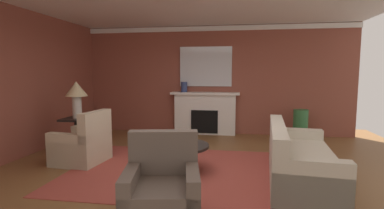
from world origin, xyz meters
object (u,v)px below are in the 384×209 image
at_px(sofa, 298,162).
at_px(mantel_mirror, 206,67).
at_px(coffee_table, 179,151).
at_px(table_lamp, 76,92).
at_px(armchair_near_window, 83,146).
at_px(vase_tall_corner, 300,125).
at_px(side_table, 78,132).
at_px(vase_mantel_left, 184,87).
at_px(armchair_facing_fireplace, 162,193).
at_px(fireplace, 205,114).

bearing_deg(sofa, mantel_mirror, 118.45).
bearing_deg(mantel_mirror, coffee_table, -91.78).
height_order(sofa, coffee_table, sofa).
xyz_separation_m(coffee_table, table_lamp, (-2.29, 0.86, 0.89)).
distance_m(armchair_near_window, vase_tall_corner, 4.94).
bearing_deg(vase_tall_corner, sofa, -102.12).
height_order(mantel_mirror, side_table, mantel_mirror).
bearing_deg(vase_mantel_left, mantel_mirror, 17.18).
bearing_deg(table_lamp, sofa, -13.63).
relative_size(mantel_mirror, armchair_near_window, 1.44).
relative_size(mantel_mirror, armchair_facing_fireplace, 1.44).
relative_size(vase_tall_corner, vase_mantel_left, 2.75).
xyz_separation_m(fireplace, sofa, (1.76, -3.12, -0.23)).
bearing_deg(side_table, armchair_facing_fireplace, -45.21).
relative_size(armchair_facing_fireplace, vase_tall_corner, 1.28).
xyz_separation_m(mantel_mirror, armchair_near_window, (-1.90, -2.93, -1.48)).
bearing_deg(coffee_table, vase_mantel_left, 98.82).
relative_size(coffee_table, side_table, 1.43).
xyz_separation_m(coffee_table, side_table, (-2.29, 0.86, 0.06)).
height_order(fireplace, mantel_mirror, mantel_mirror).
distance_m(coffee_table, table_lamp, 2.60).
relative_size(fireplace, armchair_near_window, 1.89).
distance_m(armchair_facing_fireplace, side_table, 3.46).
relative_size(mantel_mirror, coffee_table, 1.37).
distance_m(side_table, vase_mantel_left, 2.90).
bearing_deg(fireplace, sofa, -60.63).
height_order(sofa, armchair_facing_fireplace, armchair_facing_fireplace).
bearing_deg(armchair_near_window, coffee_table, -5.35).
relative_size(mantel_mirror, vase_mantel_left, 5.09).
distance_m(fireplace, vase_tall_corner, 2.39).
distance_m(fireplace, table_lamp, 3.27).
xyz_separation_m(coffee_table, vase_tall_corner, (2.46, 2.67, 0.03)).
xyz_separation_m(sofa, vase_tall_corner, (0.61, 2.82, 0.07)).
height_order(armchair_facing_fireplace, table_lamp, table_lamp).
xyz_separation_m(mantel_mirror, coffee_table, (-0.10, -3.09, -1.45)).
bearing_deg(table_lamp, coffee_table, -20.45).
relative_size(armchair_near_window, table_lamp, 1.27).
height_order(fireplace, vase_mantel_left, vase_mantel_left).
relative_size(coffee_table, vase_tall_corner, 1.35).
distance_m(mantel_mirror, side_table, 3.55).
relative_size(fireplace, armchair_facing_fireplace, 1.89).
height_order(coffee_table, table_lamp, table_lamp).
bearing_deg(vase_tall_corner, armchair_near_window, -149.55).
relative_size(armchair_near_window, vase_tall_corner, 1.28).
distance_m(mantel_mirror, table_lamp, 3.32).
distance_m(vase_tall_corner, vase_mantel_left, 3.05).
height_order(mantel_mirror, vase_tall_corner, mantel_mirror).
distance_m(sofa, vase_mantel_left, 3.96).
bearing_deg(sofa, armchair_near_window, 175.02).
bearing_deg(coffee_table, armchair_facing_fireplace, -84.83).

